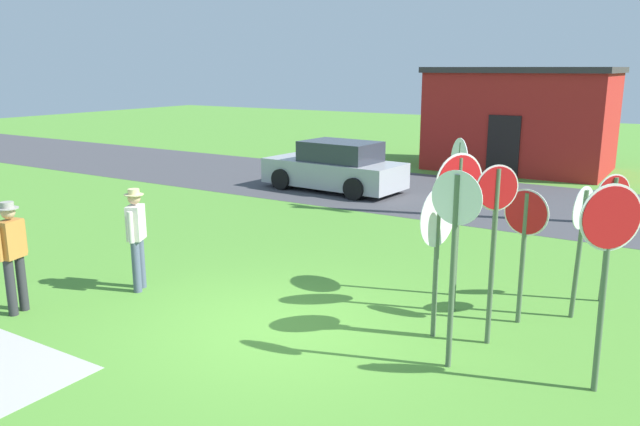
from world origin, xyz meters
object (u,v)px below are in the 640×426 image
stop_sign_nearest (455,238)px  person_holding_notes (12,251)px  stop_sign_rear_right (581,231)px  stop_sign_low_front (611,218)px  person_on_left (136,233)px  stop_sign_leaning_left (608,252)px  stop_sign_leaning_right (495,228)px  stop_sign_rear_left (458,188)px  parked_car_on_street (335,168)px  stop_sign_center_cluster (437,235)px  stop_sign_tallest (524,234)px  stop_sign_far_back (458,203)px

stop_sign_nearest → person_holding_notes: bearing=-163.7°
stop_sign_rear_right → person_holding_notes: stop_sign_rear_right is taller
stop_sign_low_front → person_on_left: bearing=-152.2°
stop_sign_low_front → stop_sign_leaning_left: stop_sign_leaning_left is taller
stop_sign_low_front → stop_sign_leaning_left: 3.11m
stop_sign_rear_right → stop_sign_nearest: size_ratio=0.81×
stop_sign_rear_right → stop_sign_leaning_right: stop_sign_leaning_right is taller
stop_sign_nearest → person_on_left: bearing=-178.7°
stop_sign_rear_right → stop_sign_rear_left: (-1.88, -0.03, 0.45)m
parked_car_on_street → stop_sign_nearest: size_ratio=1.76×
parked_car_on_street → person_on_left: person_on_left is taller
stop_sign_rear_right → stop_sign_nearest: stop_sign_nearest is taller
stop_sign_rear_right → stop_sign_center_cluster: stop_sign_center_cluster is taller
person_on_left → stop_sign_leaning_right: bearing=10.6°
stop_sign_leaning_left → person_on_left: 7.13m
stop_sign_leaning_left → person_holding_notes: (-7.87, -2.17, -0.69)m
stop_sign_center_cluster → person_on_left: (-4.92, -0.88, -0.48)m
stop_sign_tallest → stop_sign_center_cluster: size_ratio=0.94×
stop_sign_rear_right → stop_sign_leaning_right: bearing=-117.5°
stop_sign_tallest → person_holding_notes: (-6.60, -3.70, -0.37)m
stop_sign_nearest → person_on_left: 5.48m
parked_car_on_street → stop_sign_center_cluster: (6.62, -8.45, 0.77)m
stop_sign_rear_right → stop_sign_rear_left: stop_sign_rear_left is taller
stop_sign_rear_left → stop_sign_center_cluster: 1.78m
stop_sign_rear_left → stop_sign_leaning_right: (1.06, -1.53, -0.18)m
stop_sign_rear_right → stop_sign_far_back: 1.80m
stop_sign_tallest → stop_sign_far_back: size_ratio=0.81×
stop_sign_low_front → stop_sign_tallest: (-0.92, -1.55, -0.04)m
stop_sign_leaning_left → stop_sign_nearest: stop_sign_nearest is taller
stop_sign_far_back → stop_sign_leaning_left: bearing=-32.6°
stop_sign_rear_right → stop_sign_nearest: (-1.02, -2.49, 0.33)m
stop_sign_rear_right → stop_sign_rear_left: bearing=-179.2°
parked_car_on_street → stop_sign_tallest: size_ratio=2.20×
stop_sign_tallest → stop_sign_rear_right: (0.65, 0.62, -0.00)m
stop_sign_leaning_right → stop_sign_tallest: bearing=80.2°
person_on_left → stop_sign_far_back: bearing=21.5°
stop_sign_tallest → stop_sign_center_cluster: stop_sign_center_cluster is taller
stop_sign_tallest → stop_sign_low_front: bearing=59.3°
stop_sign_rear_right → stop_sign_far_back: stop_sign_far_back is taller
stop_sign_rear_left → person_on_left: bearing=-150.5°
stop_sign_far_back → stop_sign_leaning_right: bearing=-46.5°
stop_sign_nearest → parked_car_on_street: bearing=127.8°
stop_sign_leaning_left → person_on_left: stop_sign_leaning_left is taller
stop_sign_tallest → stop_sign_center_cluster: (-0.88, -1.12, 0.11)m
person_holding_notes → stop_sign_rear_right: bearing=30.8°
person_on_left → stop_sign_nearest: bearing=1.3°
stop_sign_rear_right → stop_sign_center_cluster: (-1.53, -1.74, 0.11)m
stop_sign_nearest → person_holding_notes: stop_sign_nearest is taller
stop_sign_tallest → stop_sign_nearest: size_ratio=0.80×
parked_car_on_street → stop_sign_rear_right: 10.58m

